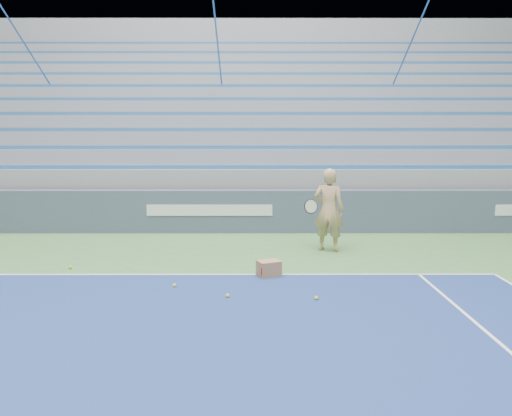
% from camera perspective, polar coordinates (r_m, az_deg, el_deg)
% --- Properties ---
extents(sponsor_barrier, '(30.00, 0.32, 1.10)m').
position_cam_1_polar(sponsor_barrier, '(12.91, -5.25, -0.37)').
color(sponsor_barrier, '#3F4C60').
rests_on(sponsor_barrier, ground).
extents(bleachers, '(31.00, 9.15, 7.30)m').
position_cam_1_polar(bleachers, '(18.47, -3.76, 7.90)').
color(bleachers, gray).
rests_on(bleachers, ground).
extents(tennis_player, '(0.99, 0.93, 1.80)m').
position_cam_1_polar(tennis_player, '(10.87, 8.31, -0.21)').
color(tennis_player, tan).
rests_on(tennis_player, ground).
extents(ball_box, '(0.47, 0.42, 0.29)m').
position_cam_1_polar(ball_box, '(8.95, 1.48, -6.94)').
color(ball_box, '#976D49').
rests_on(ball_box, ground).
extents(tennis_ball_0, '(0.07, 0.07, 0.07)m').
position_cam_1_polar(tennis_ball_0, '(10.08, -20.45, -6.36)').
color(tennis_ball_0, '#B8D02A').
rests_on(tennis_ball_0, ground).
extents(tennis_ball_1, '(0.07, 0.07, 0.07)m').
position_cam_1_polar(tennis_ball_1, '(8.45, -9.30, -8.74)').
color(tennis_ball_1, '#B8D02A').
rests_on(tennis_ball_1, ground).
extents(tennis_ball_2, '(0.07, 0.07, 0.07)m').
position_cam_1_polar(tennis_ball_2, '(7.79, 6.90, -10.19)').
color(tennis_ball_2, '#B8D02A').
rests_on(tennis_ball_2, ground).
extents(tennis_ball_3, '(0.07, 0.07, 0.07)m').
position_cam_1_polar(tennis_ball_3, '(7.85, -3.28, -10.00)').
color(tennis_ball_3, '#B8D02A').
rests_on(tennis_ball_3, ground).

